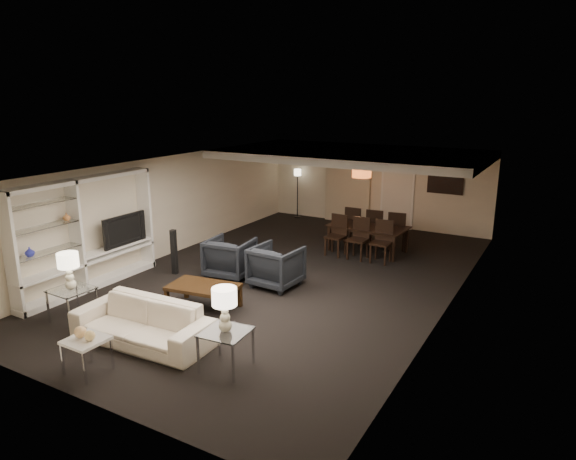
% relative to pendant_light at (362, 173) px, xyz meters
% --- Properties ---
extents(floor, '(11.00, 11.00, 0.00)m').
position_rel_pendant_light_xyz_m(floor, '(-0.30, -3.50, -1.92)').
color(floor, black).
rests_on(floor, ground).
extents(ceiling, '(7.00, 11.00, 0.02)m').
position_rel_pendant_light_xyz_m(ceiling, '(-0.30, -3.50, 0.58)').
color(ceiling, silver).
rests_on(ceiling, ground).
extents(wall_back, '(7.00, 0.02, 2.50)m').
position_rel_pendant_light_xyz_m(wall_back, '(-0.30, 2.00, -0.67)').
color(wall_back, beige).
rests_on(wall_back, ground).
extents(wall_front, '(7.00, 0.02, 2.50)m').
position_rel_pendant_light_xyz_m(wall_front, '(-0.30, -9.00, -0.67)').
color(wall_front, beige).
rests_on(wall_front, ground).
extents(wall_left, '(0.02, 11.00, 2.50)m').
position_rel_pendant_light_xyz_m(wall_left, '(-3.80, -3.50, -0.67)').
color(wall_left, beige).
rests_on(wall_left, ground).
extents(wall_right, '(0.02, 11.00, 2.50)m').
position_rel_pendant_light_xyz_m(wall_right, '(3.20, -3.50, -0.67)').
color(wall_right, beige).
rests_on(wall_right, ground).
extents(ceiling_soffit, '(7.00, 4.00, 0.20)m').
position_rel_pendant_light_xyz_m(ceiling_soffit, '(-0.30, 0.00, 0.48)').
color(ceiling_soffit, silver).
rests_on(ceiling_soffit, ceiling).
extents(curtains, '(1.50, 0.12, 2.40)m').
position_rel_pendant_light_xyz_m(curtains, '(-1.20, 1.92, -0.72)').
color(curtains, beige).
rests_on(curtains, wall_back).
extents(door, '(0.90, 0.05, 2.10)m').
position_rel_pendant_light_xyz_m(door, '(0.40, 1.97, -0.87)').
color(door, silver).
rests_on(door, wall_back).
extents(painting, '(0.95, 0.04, 0.65)m').
position_rel_pendant_light_xyz_m(painting, '(1.80, 1.96, -0.37)').
color(painting, '#142D38').
rests_on(painting, wall_back).
extents(media_unit, '(0.38, 3.40, 2.35)m').
position_rel_pendant_light_xyz_m(media_unit, '(-3.61, -6.10, -0.74)').
color(media_unit, white).
rests_on(media_unit, wall_left).
extents(pendant_light, '(0.52, 0.52, 0.24)m').
position_rel_pendant_light_xyz_m(pendant_light, '(0.00, 0.00, 0.00)').
color(pendant_light, '#D8591E').
rests_on(pendant_light, ceiling_soffit).
extents(sofa, '(2.42, 1.03, 0.70)m').
position_rel_pendant_light_xyz_m(sofa, '(-0.86, -7.38, -1.57)').
color(sofa, beige).
rests_on(sofa, floor).
extents(coffee_table, '(1.40, 0.94, 0.47)m').
position_rel_pendant_light_xyz_m(coffee_table, '(-0.86, -5.78, -1.69)').
color(coffee_table, black).
rests_on(coffee_table, floor).
extents(armchair_left, '(1.06, 1.08, 0.89)m').
position_rel_pendant_light_xyz_m(armchair_left, '(-1.46, -4.08, -1.48)').
color(armchair_left, black).
rests_on(armchair_left, floor).
extents(armchair_right, '(1.00, 1.03, 0.89)m').
position_rel_pendant_light_xyz_m(armchair_right, '(-0.26, -4.08, -1.48)').
color(armchair_right, black).
rests_on(armchair_right, floor).
extents(side_table_left, '(0.68, 0.68, 0.61)m').
position_rel_pendant_light_xyz_m(side_table_left, '(-2.56, -7.38, -1.61)').
color(side_table_left, white).
rests_on(side_table_left, floor).
extents(side_table_right, '(0.71, 0.71, 0.61)m').
position_rel_pendant_light_xyz_m(side_table_right, '(0.84, -7.38, -1.61)').
color(side_table_right, white).
rests_on(side_table_right, floor).
extents(table_lamp_left, '(0.38, 0.38, 0.68)m').
position_rel_pendant_light_xyz_m(table_lamp_left, '(-2.56, -7.38, -0.97)').
color(table_lamp_left, white).
rests_on(table_lamp_left, side_table_left).
extents(table_lamp_right, '(0.38, 0.38, 0.68)m').
position_rel_pendant_light_xyz_m(table_lamp_right, '(0.84, -7.38, -0.97)').
color(table_lamp_right, '#F4EECE').
rests_on(table_lamp_right, side_table_right).
extents(marble_table, '(0.56, 0.56, 0.54)m').
position_rel_pendant_light_xyz_m(marble_table, '(-0.86, -8.48, -1.65)').
color(marble_table, silver).
rests_on(marble_table, floor).
extents(gold_gourd_a, '(0.17, 0.17, 0.17)m').
position_rel_pendant_light_xyz_m(gold_gourd_a, '(-0.96, -8.48, -1.29)').
color(gold_gourd_a, '#EBBB7C').
rests_on(gold_gourd_a, marble_table).
extents(gold_gourd_b, '(0.15, 0.15, 0.15)m').
position_rel_pendant_light_xyz_m(gold_gourd_b, '(-0.76, -8.48, -1.30)').
color(gold_gourd_b, '#F1CC7F').
rests_on(gold_gourd_b, marble_table).
extents(television, '(1.17, 0.15, 0.67)m').
position_rel_pendant_light_xyz_m(television, '(-3.58, -5.22, -0.83)').
color(television, black).
rests_on(television, media_unit).
extents(vase_blue, '(0.17, 0.17, 0.18)m').
position_rel_pendant_light_xyz_m(vase_blue, '(-3.61, -7.39, -0.77)').
color(vase_blue, '#282EAE').
rests_on(vase_blue, media_unit).
extents(vase_amber, '(0.15, 0.15, 0.16)m').
position_rel_pendant_light_xyz_m(vase_amber, '(-3.61, -6.53, -0.28)').
color(vase_amber, '#CD8144').
rests_on(vase_amber, media_unit).
extents(floor_speaker, '(0.13, 0.13, 1.04)m').
position_rel_pendant_light_xyz_m(floor_speaker, '(-2.67, -4.56, -1.40)').
color(floor_speaker, black).
rests_on(floor_speaker, floor).
extents(dining_table, '(2.02, 1.20, 0.69)m').
position_rel_pendant_light_xyz_m(dining_table, '(0.54, -0.83, -1.57)').
color(dining_table, black).
rests_on(dining_table, floor).
extents(chair_nl, '(0.51, 0.51, 1.03)m').
position_rel_pendant_light_xyz_m(chair_nl, '(-0.06, -1.48, -1.41)').
color(chair_nl, black).
rests_on(chair_nl, floor).
extents(chair_nm, '(0.49, 0.49, 1.03)m').
position_rel_pendant_light_xyz_m(chair_nm, '(0.54, -1.48, -1.41)').
color(chair_nm, black).
rests_on(chair_nm, floor).
extents(chair_nr, '(0.48, 0.48, 1.03)m').
position_rel_pendant_light_xyz_m(chair_nr, '(1.14, -1.48, -1.41)').
color(chair_nr, black).
rests_on(chair_nr, floor).
extents(chair_fl, '(0.48, 0.48, 1.03)m').
position_rel_pendant_light_xyz_m(chair_fl, '(-0.06, -0.18, -1.41)').
color(chair_fl, black).
rests_on(chair_fl, floor).
extents(chair_fm, '(0.52, 0.52, 1.03)m').
position_rel_pendant_light_xyz_m(chair_fm, '(0.54, -0.18, -1.41)').
color(chair_fm, black).
rests_on(chair_fm, floor).
extents(chair_fr, '(0.53, 0.53, 1.03)m').
position_rel_pendant_light_xyz_m(chair_fr, '(1.14, -0.18, -1.41)').
color(chair_fr, black).
rests_on(chair_fr, floor).
extents(floor_lamp, '(0.26, 0.26, 1.60)m').
position_rel_pendant_light_xyz_m(floor_lamp, '(-2.89, 1.70, -1.12)').
color(floor_lamp, black).
rests_on(floor_lamp, floor).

